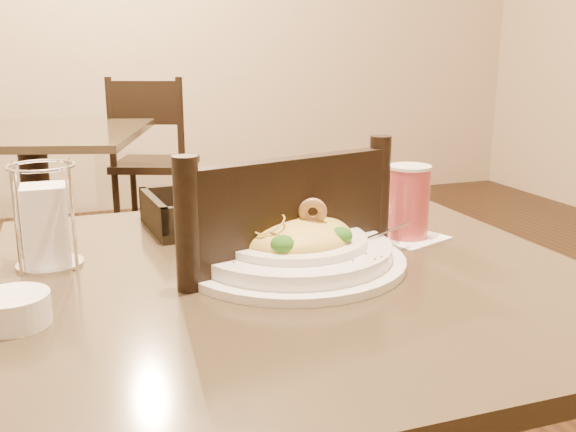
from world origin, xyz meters
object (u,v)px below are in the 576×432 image
object	(u,v)px
dining_chair_near	(252,369)
butter_ramekin	(13,310)
pasta_bowl	(292,245)
drink_glass	(408,202)
napkin_caddy	(46,223)
bread_basket	(212,214)
main_table	(292,400)
background_table	(36,185)
dining_chair_far	(153,157)
side_plate	(282,218)

from	to	relation	value
dining_chair_near	butter_ramekin	bearing A→B (deg)	15.35
pasta_bowl	drink_glass	size ratio (longest dim) A/B	2.58
napkin_caddy	bread_basket	bearing A→B (deg)	26.99
main_table	napkin_caddy	distance (m)	0.49
background_table	napkin_caddy	xyz separation A→B (m)	(0.09, -1.85, 0.30)
drink_glass	dining_chair_far	bearing A→B (deg)	92.90
dining_chair_near	pasta_bowl	size ratio (longest dim) A/B	2.35
background_table	butter_ramekin	bearing A→B (deg)	-88.51
background_table	bread_basket	world-z (taller)	bread_basket
dining_chair_far	pasta_bowl	distance (m)	2.59
dining_chair_far	bread_basket	xyz separation A→B (m)	(-0.19, -2.30, 0.26)
dining_chair_near	background_table	bearing A→B (deg)	-92.49
drink_glass	side_plate	bearing A→B (deg)	133.26
main_table	pasta_bowl	world-z (taller)	pasta_bowl
background_table	pasta_bowl	distance (m)	2.05
pasta_bowl	bread_basket	xyz separation A→B (m)	(-0.07, 0.27, -0.01)
background_table	dining_chair_near	distance (m)	1.91
pasta_bowl	drink_glass	world-z (taller)	drink_glass
drink_glass	side_plate	xyz separation A→B (m)	(-0.18, 0.19, -0.06)
butter_ramekin	dining_chair_near	bearing A→B (deg)	30.68
main_table	butter_ramekin	world-z (taller)	butter_ramekin
background_table	side_plate	world-z (taller)	side_plate
main_table	napkin_caddy	world-z (taller)	napkin_caddy
dining_chair_near	side_plate	world-z (taller)	dining_chair_near
bread_basket	background_table	bearing A→B (deg)	102.94
drink_glass	butter_ramekin	xyz separation A→B (m)	(-0.65, -0.17, -0.05)
background_table	dining_chair_far	distance (m)	0.83
dining_chair_near	butter_ramekin	xyz separation A→B (m)	(-0.37, -0.22, 0.26)
dining_chair_far	pasta_bowl	size ratio (longest dim) A/B	2.35
side_plate	dining_chair_far	bearing A→B (deg)	88.78
main_table	pasta_bowl	size ratio (longest dim) A/B	2.27
pasta_bowl	dining_chair_near	bearing A→B (deg)	106.90
dining_chair_far	bread_basket	world-z (taller)	dining_chair_far
drink_glass	butter_ramekin	bearing A→B (deg)	-165.24
main_table	napkin_caddy	xyz separation A→B (m)	(-0.36, 0.14, 0.30)
background_table	side_plate	size ratio (longest dim) A/B	6.59
dining_chair_near	side_plate	xyz separation A→B (m)	(0.11, 0.14, 0.24)
drink_glass	butter_ramekin	size ratio (longest dim) A/B	1.68
pasta_bowl	drink_glass	bearing A→B (deg)	16.04
drink_glass	bread_basket	size ratio (longest dim) A/B	0.60
butter_ramekin	dining_chair_far	bearing A→B (deg)	78.86
background_table	drink_glass	bearing A→B (deg)	-69.64
dining_chair_near	pasta_bowl	xyz separation A→B (m)	(0.04, -0.12, 0.27)
bread_basket	side_plate	size ratio (longest dim) A/B	1.50
pasta_bowl	bread_basket	size ratio (longest dim) A/B	1.56
background_table	side_plate	distance (m)	1.82
background_table	butter_ramekin	xyz separation A→B (m)	(0.05, -2.08, 0.25)
main_table	side_plate	bearing A→B (deg)	74.34
background_table	pasta_bowl	size ratio (longest dim) A/B	2.82
background_table	side_plate	bearing A→B (deg)	-72.83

